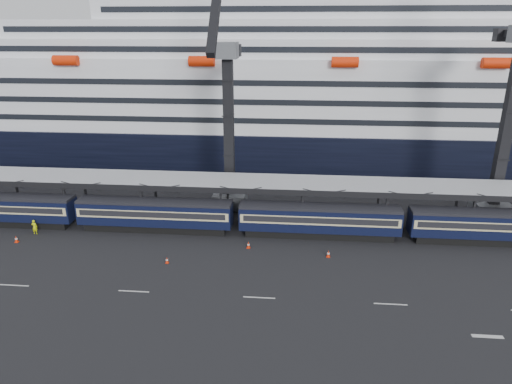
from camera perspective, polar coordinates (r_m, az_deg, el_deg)
ground at (r=48.13m, az=17.97°, el=-10.68°), size 260.00×260.00×0.00m
train at (r=55.19m, az=11.37°, el=-3.47°), size 133.05×3.00×4.05m
canopy at (r=58.52m, az=15.71°, el=0.72°), size 130.00×6.25×5.53m
cruise_ship at (r=87.75m, az=11.86°, el=11.99°), size 214.09×28.84×34.00m
crane_dark_near at (r=60.87m, az=-3.49°, el=8.67°), size 4.50×17.75×35.08m
crane_dark_mid at (r=64.43m, az=29.19°, el=8.14°), size 4.50×18.24×39.64m
worker at (r=61.62m, az=-25.95°, el=-3.95°), size 0.68×0.46×1.84m
traffic_cone_a at (r=60.47m, az=-27.78°, el=-5.22°), size 0.42×0.42×0.84m
traffic_cone_b at (r=50.03m, az=-11.07°, el=-8.35°), size 0.35×0.35×0.70m
traffic_cone_c at (r=52.25m, az=-0.96°, el=-6.61°), size 0.40×0.40×0.81m
traffic_cone_d at (r=50.93m, az=9.03°, el=-7.62°), size 0.40×0.40×0.79m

